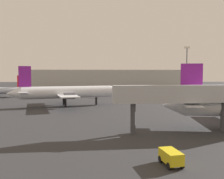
# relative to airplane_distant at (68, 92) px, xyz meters

# --- Properties ---
(airplane_distant) EXTENTS (29.40, 20.70, 10.20)m
(airplane_distant) POSITION_rel_airplane_distant_xyz_m (0.00, 0.00, 0.00)
(airplane_distant) COLOR silver
(airplane_distant) RESTS_ON ground_plane
(jet_bridge) EXTENTS (20.61, 3.25, 6.74)m
(jet_bridge) POSITION_rel_airplane_distant_xyz_m (21.40, -28.60, 1.59)
(jet_bridge) COLOR #B2B7BC
(jet_bridge) RESTS_ON ground_plane
(baggage_cart) EXTENTS (1.74, 2.59, 1.30)m
(baggage_cart) POSITION_rel_airplane_distant_xyz_m (14.71, -40.12, -2.85)
(baggage_cart) COLOR gold
(baggage_cart) RESTS_ON ground_plane
(light_mast_right) EXTENTS (2.40, 0.50, 20.66)m
(light_mast_right) POSITION_rel_airplane_distant_xyz_m (46.12, 39.16, 8.00)
(light_mast_right) COLOR slate
(light_mast_right) RESTS_ON ground_plane
(terminal_building) EXTENTS (91.55, 18.86, 11.38)m
(terminal_building) POSITION_rel_airplane_distant_xyz_m (14.95, 79.84, 2.08)
(terminal_building) COLOR #B7B7B2
(terminal_building) RESTS_ON ground_plane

